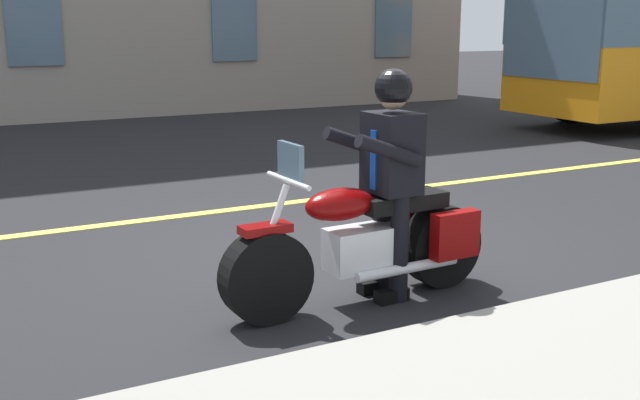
# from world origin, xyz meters

# --- Properties ---
(ground_plane) EXTENTS (80.00, 80.00, 0.00)m
(ground_plane) POSITION_xyz_m (0.00, 0.00, 0.00)
(ground_plane) COLOR black
(lane_center_stripe) EXTENTS (60.00, 0.16, 0.01)m
(lane_center_stripe) POSITION_xyz_m (0.00, -2.00, 0.01)
(lane_center_stripe) COLOR #E5DB4C
(lane_center_stripe) RESTS_ON ground_plane
(motorcycle_main) EXTENTS (2.21, 0.62, 1.26)m
(motorcycle_main) POSITION_xyz_m (0.32, 1.14, 0.45)
(motorcycle_main) COLOR black
(motorcycle_main) RESTS_ON ground_plane
(rider_main) EXTENTS (0.63, 0.56, 1.74)m
(rider_main) POSITION_xyz_m (0.13, 1.13, 1.04)
(rider_main) COLOR black
(rider_main) RESTS_ON ground_plane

